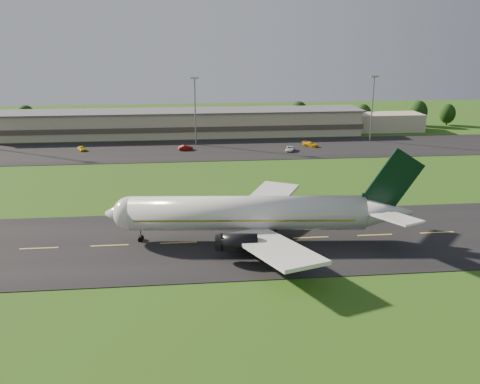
{
  "coord_description": "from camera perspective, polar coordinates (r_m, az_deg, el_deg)",
  "views": [
    {
      "loc": [
        1.44,
        -81.52,
        32.84
      ],
      "look_at": [
        10.94,
        8.0,
        6.0
      ],
      "focal_mm": 40.0,
      "sensor_mm": 36.0,
      "label": 1
    }
  ],
  "objects": [
    {
      "name": "service_vehicle_c",
      "position": [
        155.35,
        5.35,
        4.62
      ],
      "size": [
        3.67,
        5.31,
        1.35
      ],
      "primitive_type": "imported",
      "rotation": [
        0.0,
        0.0,
        -0.33
      ],
      "color": "silver",
      "rests_on": "apron"
    },
    {
      "name": "taxiway",
      "position": [
        87.88,
        -6.59,
        -5.42
      ],
      "size": [
        220.0,
        30.0,
        0.1
      ],
      "primitive_type": "cube",
      "color": "black",
      "rests_on": "ground"
    },
    {
      "name": "light_mast_east",
      "position": [
        172.98,
        13.97,
        9.45
      ],
      "size": [
        2.4,
        1.2,
        20.35
      ],
      "color": "gray",
      "rests_on": "ground"
    },
    {
      "name": "light_mast_centre",
      "position": [
        162.8,
        -4.83,
        9.45
      ],
      "size": [
        2.4,
        1.2,
        20.35
      ],
      "color": "gray",
      "rests_on": "ground"
    },
    {
      "name": "service_vehicle_b",
      "position": [
        156.77,
        -5.84,
        4.72
      ],
      "size": [
        4.5,
        2.52,
        1.4
      ],
      "primitive_type": "imported",
      "rotation": [
        0.0,
        0.0,
        1.83
      ],
      "color": "maroon",
      "rests_on": "apron"
    },
    {
      "name": "ground",
      "position": [
        87.89,
        -6.59,
        -5.45
      ],
      "size": [
        360.0,
        360.0,
        0.0
      ],
      "primitive_type": "plane",
      "color": "#224D13",
      "rests_on": "ground"
    },
    {
      "name": "terminal",
      "position": [
        180.09,
        -4.44,
        7.34
      ],
      "size": [
        145.0,
        16.0,
        8.4
      ],
      "color": "#B6A78B",
      "rests_on": "ground"
    },
    {
      "name": "service_vehicle_d",
      "position": [
        162.36,
        7.53,
        5.08
      ],
      "size": [
        4.89,
        4.84,
        1.42
      ],
      "primitive_type": "imported",
      "rotation": [
        0.0,
        0.0,
        0.8
      ],
      "color": "#F2B40E",
      "rests_on": "apron"
    },
    {
      "name": "apron",
      "position": [
        156.99,
        -6.47,
        4.44
      ],
      "size": [
        260.0,
        30.0,
        0.1
      ],
      "primitive_type": "cube",
      "color": "black",
      "rests_on": "ground"
    },
    {
      "name": "tree_line",
      "position": [
        192.39,
        3.27,
        8.21
      ],
      "size": [
        201.98,
        8.63,
        9.67
      ],
      "color": "black",
      "rests_on": "ground"
    },
    {
      "name": "airliner",
      "position": [
        86.84,
        1.35,
        -2.34
      ],
      "size": [
        51.26,
        42.0,
        15.57
      ],
      "rotation": [
        0.0,
        0.0,
        -0.09
      ],
      "color": "white",
      "rests_on": "ground"
    },
    {
      "name": "service_vehicle_a",
      "position": [
        161.84,
        -16.54,
        4.48
      ],
      "size": [
        3.05,
        4.17,
        1.32
      ],
      "primitive_type": "imported",
      "rotation": [
        0.0,
        0.0,
        0.44
      ],
      "color": "yellow",
      "rests_on": "apron"
    }
  ]
}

